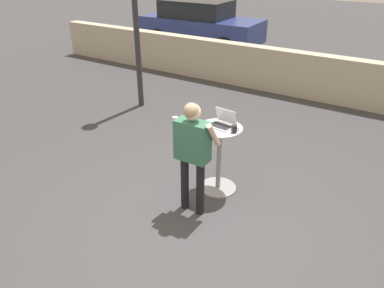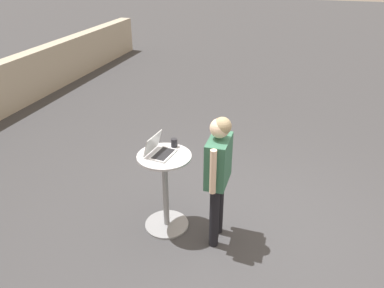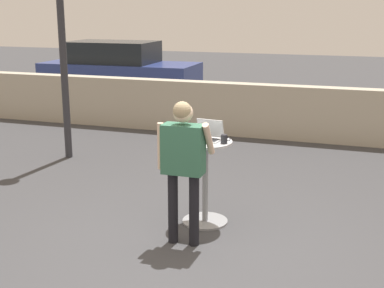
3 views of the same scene
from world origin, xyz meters
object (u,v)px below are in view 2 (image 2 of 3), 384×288
at_px(laptop, 159,150).
at_px(standing_person, 218,166).
at_px(cafe_table, 165,188).
at_px(coffee_mug, 174,143).

bearing_deg(laptop, standing_person, -94.07).
bearing_deg(cafe_table, laptop, 83.91).
height_order(coffee_mug, standing_person, standing_person).
distance_m(cafe_table, laptop, 0.51).
relative_size(coffee_mug, standing_person, 0.07).
bearing_deg(coffee_mug, laptop, 156.31).
height_order(cafe_table, coffee_mug, coffee_mug).
distance_m(cafe_table, coffee_mug, 0.56).
bearing_deg(laptop, cafe_table, -96.09).
height_order(cafe_table, laptop, laptop).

